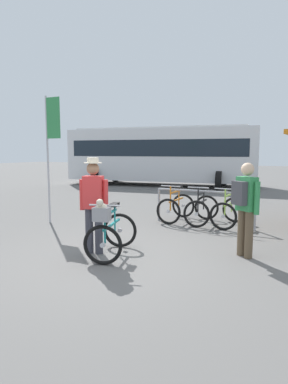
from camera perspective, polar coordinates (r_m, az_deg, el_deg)
name	(u,v)px	position (r m, az deg, el deg)	size (l,w,h in m)	color
ground_plane	(111,259)	(5.80, -5.80, -11.39)	(80.00, 80.00, 0.00)	#605E5B
bike_rack_rail	(204,200)	(8.30, 10.31, -1.34)	(2.51, 0.10, 0.88)	#99999E
racked_bike_orange	(176,207)	(8.77, 5.58, -2.60)	(0.69, 1.12, 0.97)	black
racked_bike_black	(202,209)	(8.54, 9.95, -2.93)	(0.70, 1.14, 0.98)	black
racked_bike_lime	(229,211)	(8.37, 14.54, -3.26)	(0.74, 1.13, 0.97)	black
featured_bicycle	(110,230)	(5.74, -5.94, -6.56)	(0.91, 1.25, 1.09)	black
person_with_featured_bike	(94,201)	(5.92, -8.72, -1.61)	(0.52, 0.32, 1.72)	#383842
pedestrian_with_backpack	(245,204)	(5.91, 17.13, -1.95)	(0.47, 0.46, 1.64)	brown
bus_distant	(161,153)	(17.89, 2.92, 6.74)	(10.23, 4.17, 3.08)	silver
banner_flag	(51,135)	(8.66, -15.77, 9.42)	(0.45, 0.05, 3.20)	#B2B2B7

